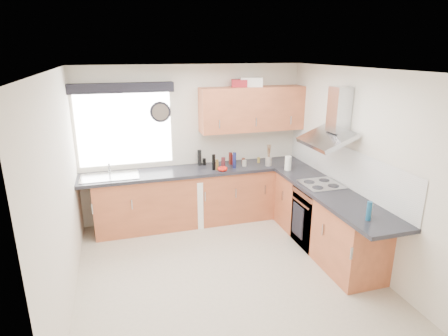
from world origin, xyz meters
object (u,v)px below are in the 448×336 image
object	(u,v)px
upper_cabinets	(252,109)
washing_machine	(189,200)
extractor_hood	(333,123)
oven	(318,217)

from	to	relation	value
upper_cabinets	washing_machine	xyz separation A→B (m)	(-1.10, -0.10, -1.41)
upper_cabinets	extractor_hood	bearing A→B (deg)	-63.87
extractor_hood	upper_cabinets	distance (m)	1.48
extractor_hood	washing_machine	xyz separation A→B (m)	(-1.75, 1.22, -1.38)
oven	extractor_hood	bearing A→B (deg)	-0.00
extractor_hood	upper_cabinets	xyz separation A→B (m)	(-0.65, 1.33, 0.03)
upper_cabinets	washing_machine	world-z (taller)	upper_cabinets
extractor_hood	washing_machine	world-z (taller)	extractor_hood
extractor_hood	upper_cabinets	size ratio (longest dim) A/B	0.46
washing_machine	extractor_hood	bearing A→B (deg)	-15.62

